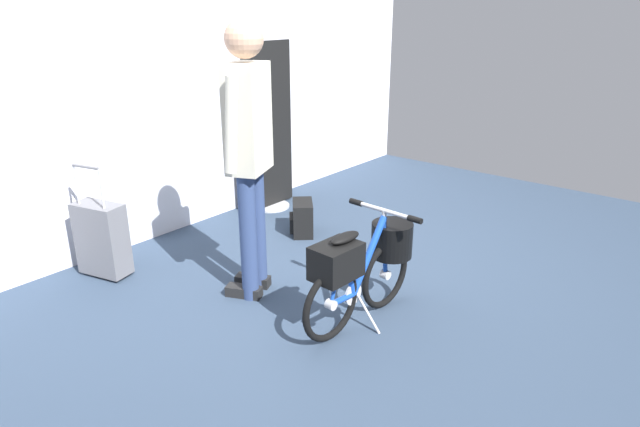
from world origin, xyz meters
name	(u,v)px	position (x,y,z in m)	size (l,w,h in m)	color
ground_plane	(357,292)	(0.00, 0.00, 0.00)	(6.51, 6.51, 0.00)	#2D3D51
back_wall	(165,54)	(0.00, 1.92, 1.47)	(6.51, 0.10, 2.93)	silver
floor_banner_stand	(269,137)	(0.85, 1.65, 0.68)	(0.60, 0.36, 1.54)	#B7B7BC
folding_bike_foreground	(365,263)	(-0.25, -0.23, 0.38)	(0.97, 0.53, 0.69)	black
visitor_near_wall	(248,144)	(-0.44, 0.54, 1.03)	(0.49, 0.36, 1.77)	navy
rolling_suitcase	(102,238)	(-0.94, 1.56, 0.28)	(0.26, 0.39, 0.83)	slate
backpack_on_floor	(302,218)	(0.54, 0.97, 0.14)	(0.33, 0.32, 0.28)	black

